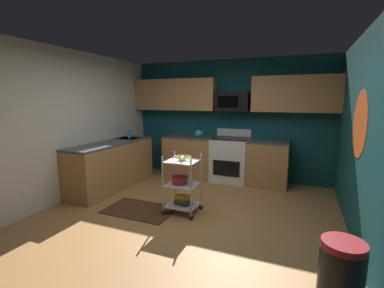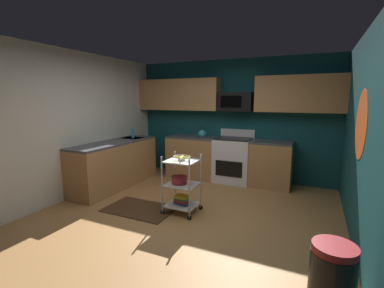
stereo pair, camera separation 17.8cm
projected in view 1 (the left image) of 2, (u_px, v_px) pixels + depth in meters
floor at (184, 220)px, 3.97m from camera, size 4.40×4.80×0.04m
wall_back at (228, 120)px, 5.97m from camera, size 4.52×0.06×2.60m
wall_left at (65, 126)px, 4.59m from camera, size 0.06×4.80×2.60m
wall_right at (369, 141)px, 2.92m from camera, size 0.06×4.80×2.60m
wall_flower_decal at (360, 124)px, 3.31m from camera, size 0.00×0.85×0.85m
counter_run at (177, 161)px, 5.60m from camera, size 3.54×2.64×0.92m
oven_range at (230, 159)px, 5.75m from camera, size 0.76×0.65×1.10m
upper_cabinets at (224, 94)px, 5.71m from camera, size 4.40×0.33×0.70m
microwave at (233, 102)px, 5.64m from camera, size 0.70×0.39×0.40m
rolling_cart at (182, 184)px, 4.13m from camera, size 0.53×0.44×0.91m
fruit_bowl at (182, 158)px, 4.06m from camera, size 0.27×0.27×0.07m
mixing_bowl_large at (180, 180)px, 4.14m from camera, size 0.25×0.25×0.11m
book_stack at (183, 200)px, 4.17m from camera, size 0.24×0.17×0.14m
kettle at (199, 134)px, 5.93m from camera, size 0.21×0.18×0.26m
dish_soap_bottle at (129, 134)px, 5.70m from camera, size 0.06×0.06×0.20m
trash_can at (340, 280)px, 2.13m from camera, size 0.34×0.42×0.66m
floor_rug at (140, 210)px, 4.28m from camera, size 1.10×0.70×0.01m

